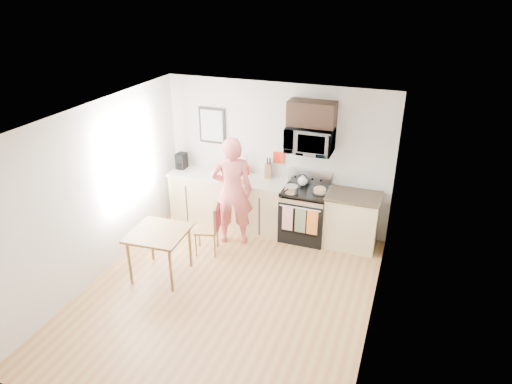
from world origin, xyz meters
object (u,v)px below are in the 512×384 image
(person, at_px, (232,191))
(cake, at_px, (320,191))
(microwave, at_px, (310,140))
(chair, at_px, (213,222))
(range, at_px, (305,215))
(dining_table, at_px, (159,237))

(person, xyz_separation_m, cake, (1.36, 0.47, 0.02))
(microwave, bearing_deg, cake, -33.97)
(microwave, height_order, person, microwave)
(person, bearing_deg, chair, 49.49)
(microwave, bearing_deg, range, -89.94)
(range, bearing_deg, dining_table, -133.59)
(range, relative_size, microwave, 1.53)
(person, relative_size, dining_table, 2.34)
(person, relative_size, cake, 7.67)
(range, xyz_separation_m, dining_table, (-1.75, -1.83, 0.23))
(range, relative_size, dining_table, 1.44)
(range, distance_m, person, 1.34)
(dining_table, xyz_separation_m, chair, (0.48, 0.86, -0.11))
(range, height_order, dining_table, range)
(microwave, height_order, dining_table, microwave)
(cake, bearing_deg, chair, -148.98)
(person, bearing_deg, microwave, -171.76)
(microwave, distance_m, dining_table, 2.83)
(person, xyz_separation_m, chair, (-0.15, -0.44, -0.39))
(dining_table, xyz_separation_m, cake, (1.99, 1.77, 0.30))
(dining_table, height_order, cake, cake)
(person, bearing_deg, dining_table, 42.52)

